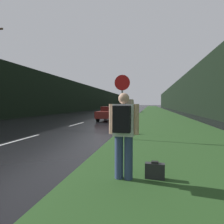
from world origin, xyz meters
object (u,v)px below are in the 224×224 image
(stop_sign, at_px, (122,100))
(car_passing_near, at_px, (111,113))
(hitchhiker_with_backpack, at_px, (123,130))
(suitcase, at_px, (155,171))
(car_passing_far, at_px, (131,109))
(delivery_truck, at_px, (130,103))

(stop_sign, height_order, car_passing_near, stop_sign)
(hitchhiker_with_backpack, bearing_deg, stop_sign, 101.81)
(car_passing_near, bearing_deg, suitcase, 104.62)
(stop_sign, bearing_deg, car_passing_near, 103.92)
(hitchhiker_with_backpack, relative_size, car_passing_near, 0.38)
(car_passing_far, bearing_deg, stop_sign, 94.64)
(stop_sign, relative_size, car_passing_near, 0.60)
(suitcase, bearing_deg, car_passing_far, 99.81)
(suitcase, distance_m, car_passing_near, 14.97)
(stop_sign, xyz_separation_m, delivery_truck, (-6.32, 68.42, 0.00))
(stop_sign, height_order, delivery_truck, delivery_truck)
(stop_sign, distance_m, delivery_truck, 68.72)
(car_passing_near, relative_size, delivery_truck, 0.57)
(stop_sign, distance_m, car_passing_far, 30.35)
(stop_sign, height_order, hitchhiker_with_backpack, stop_sign)
(car_passing_far, distance_m, delivery_truck, 38.40)
(stop_sign, bearing_deg, delivery_truck, 95.28)
(stop_sign, bearing_deg, suitcase, -73.88)
(car_passing_far, xyz_separation_m, delivery_truck, (-3.87, 38.19, 1.08))
(suitcase, relative_size, delivery_truck, 0.05)
(hitchhiker_with_backpack, relative_size, delivery_truck, 0.22)
(stop_sign, height_order, car_passing_far, stop_sign)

